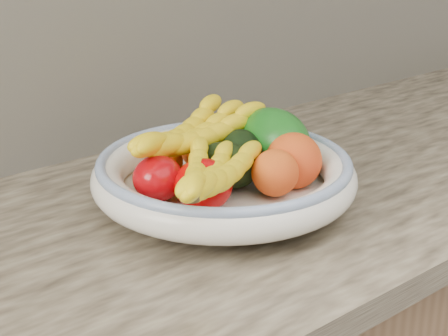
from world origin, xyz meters
TOP-DOWN VIEW (x-y plane):
  - fruit_bowl at (0.00, 1.66)m, footprint 0.39×0.39m
  - clementine_back_left at (-0.04, 1.75)m, footprint 0.06×0.06m
  - clementine_back_right at (0.02, 1.75)m, footprint 0.07×0.07m
  - clementine_back_mid at (0.01, 1.71)m, footprint 0.05×0.05m
  - tomato_left at (-0.10, 1.68)m, footprint 0.08×0.08m
  - tomato_near_left at (-0.07, 1.62)m, footprint 0.08×0.08m
  - avocado_center at (0.00, 1.66)m, footprint 0.10×0.12m
  - avocado_right at (0.05, 1.68)m, footprint 0.12×0.12m
  - green_mango at (0.11, 1.67)m, footprint 0.12×0.15m
  - peach_front at (0.03, 1.59)m, footprint 0.08×0.08m
  - peach_right at (0.09, 1.60)m, footprint 0.11×0.11m
  - banana_bunch_back at (-0.01, 1.73)m, footprint 0.31×0.19m
  - banana_bunch_front at (-0.08, 1.59)m, footprint 0.27×0.24m

SIDE VIEW (x-z plane):
  - fruit_bowl at x=0.00m, z-range 0.91..0.99m
  - clementine_back_left at x=-0.04m, z-range 0.93..0.98m
  - clementine_back_right at x=0.02m, z-range 0.93..0.98m
  - clementine_back_mid at x=0.01m, z-range 0.93..0.98m
  - tomato_left at x=-0.10m, z-range 0.93..0.99m
  - tomato_near_left at x=-0.07m, z-range 0.93..1.00m
  - avocado_center at x=0.00m, z-range 0.93..1.00m
  - avocado_right at x=0.05m, z-range 0.93..1.00m
  - peach_front at x=0.03m, z-range 0.93..1.00m
  - peach_right at x=0.09m, z-range 0.93..1.01m
  - green_mango at x=0.11m, z-range 0.91..1.04m
  - banana_bunch_front at x=-0.08m, z-range 0.95..1.02m
  - banana_bunch_back at x=-0.01m, z-range 0.95..1.03m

